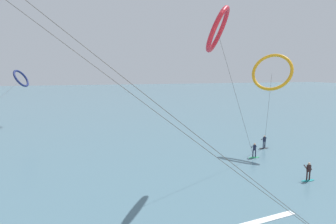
% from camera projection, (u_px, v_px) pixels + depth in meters
% --- Properties ---
extents(sea_water, '(400.00, 200.00, 0.08)m').
position_uv_depth(sea_water, '(106.00, 97.00, 105.37)').
color(sea_water, slate).
rests_on(sea_water, ground).
extents(surfer_teal, '(1.40, 0.58, 1.70)m').
position_uv_depth(surfer_teal, '(308.00, 173.00, 23.84)').
color(surfer_teal, teal).
rests_on(surfer_teal, ground).
extents(surfer_charcoal, '(1.40, 0.61, 1.70)m').
position_uv_depth(surfer_charcoal, '(264.00, 143.00, 33.94)').
color(surfer_charcoal, black).
rests_on(surfer_charcoal, ground).
extents(surfer_emerald, '(1.40, 0.70, 1.70)m').
position_uv_depth(surfer_emerald, '(254.00, 151.00, 30.26)').
color(surfer_emerald, '#199351').
rests_on(surfer_emerald, ground).
extents(kite_amber, '(4.74, 5.13, 11.93)m').
position_uv_depth(kite_amber, '(272.00, 72.00, 31.77)').
color(kite_amber, orange).
rests_on(kite_amber, ground).
extents(kite_crimson, '(9.08, 6.50, 15.11)m').
position_uv_depth(kite_crimson, '(218.00, 30.00, 22.32)').
color(kite_crimson, red).
rests_on(kite_crimson, ground).
extents(kite_navy, '(3.02, 45.48, 10.15)m').
position_uv_depth(kite_navy, '(21.00, 79.00, 47.81)').
color(kite_navy, navy).
rests_on(kite_navy, ground).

